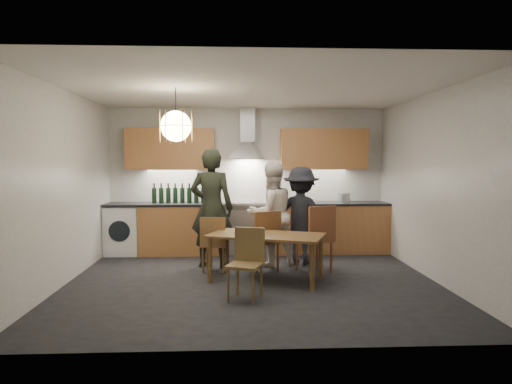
{
  "coord_description": "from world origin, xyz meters",
  "views": [
    {
      "loc": [
        -0.24,
        -6.13,
        1.66
      ],
      "look_at": [
        0.07,
        0.4,
        1.2
      ],
      "focal_mm": 32.0,
      "sensor_mm": 36.0,
      "label": 1
    }
  ],
  "objects_px": {
    "person_mid": "(271,214)",
    "wine_bottles": "(179,193)",
    "chair_back_left": "(214,240)",
    "stock_pot": "(344,198)",
    "person_left": "(212,208)",
    "chair_front": "(247,258)",
    "mixing_bowl": "(305,200)",
    "dining_table": "(266,240)",
    "person_right": "(301,215)"
  },
  "relations": [
    {
      "from": "stock_pot",
      "to": "wine_bottles",
      "type": "xyz_separation_m",
      "value": [
        -2.96,
        -0.03,
        0.1
      ]
    },
    {
      "from": "dining_table",
      "to": "person_right",
      "type": "xyz_separation_m",
      "value": [
        0.63,
        1.04,
        0.2
      ]
    },
    {
      "from": "chair_front",
      "to": "person_left",
      "type": "height_order",
      "value": "person_left"
    },
    {
      "from": "chair_back_left",
      "to": "stock_pot",
      "type": "distance_m",
      "value": 2.74
    },
    {
      "from": "person_mid",
      "to": "stock_pot",
      "type": "relative_size",
      "value": 7.56
    },
    {
      "from": "dining_table",
      "to": "chair_back_left",
      "type": "xyz_separation_m",
      "value": [
        -0.74,
        0.52,
        -0.1
      ]
    },
    {
      "from": "person_right",
      "to": "chair_back_left",
      "type": "bearing_deg",
      "value": 40.95
    },
    {
      "from": "chair_back_left",
      "to": "chair_front",
      "type": "height_order",
      "value": "chair_front"
    },
    {
      "from": "person_right",
      "to": "stock_pot",
      "type": "height_order",
      "value": "person_right"
    },
    {
      "from": "dining_table",
      "to": "chair_front",
      "type": "distance_m",
      "value": 0.8
    },
    {
      "from": "chair_back_left",
      "to": "person_left",
      "type": "bearing_deg",
      "value": -73.3
    },
    {
      "from": "chair_front",
      "to": "stock_pot",
      "type": "xyz_separation_m",
      "value": [
        1.83,
        2.7,
        0.49
      ]
    },
    {
      "from": "chair_front",
      "to": "person_left",
      "type": "distance_m",
      "value": 1.74
    },
    {
      "from": "chair_front",
      "to": "wine_bottles",
      "type": "xyz_separation_m",
      "value": [
        -1.13,
        2.67,
        0.59
      ]
    },
    {
      "from": "person_left",
      "to": "person_mid",
      "type": "relative_size",
      "value": 1.13
    },
    {
      "from": "chair_front",
      "to": "person_left",
      "type": "relative_size",
      "value": 0.46
    },
    {
      "from": "dining_table",
      "to": "person_mid",
      "type": "height_order",
      "value": "person_mid"
    },
    {
      "from": "person_mid",
      "to": "person_right",
      "type": "distance_m",
      "value": 0.5
    },
    {
      "from": "person_mid",
      "to": "wine_bottles",
      "type": "relative_size",
      "value": 1.72
    },
    {
      "from": "person_mid",
      "to": "person_left",
      "type": "bearing_deg",
      "value": -17.63
    },
    {
      "from": "chair_front",
      "to": "stock_pot",
      "type": "distance_m",
      "value": 3.3
    },
    {
      "from": "dining_table",
      "to": "wine_bottles",
      "type": "height_order",
      "value": "wine_bottles"
    },
    {
      "from": "dining_table",
      "to": "chair_front",
      "type": "xyz_separation_m",
      "value": [
        -0.28,
        -0.75,
        -0.09
      ]
    },
    {
      "from": "dining_table",
      "to": "person_mid",
      "type": "xyz_separation_m",
      "value": [
        0.14,
        0.93,
        0.24
      ]
    },
    {
      "from": "person_left",
      "to": "wine_bottles",
      "type": "xyz_separation_m",
      "value": [
        -0.63,
        1.07,
        0.15
      ]
    },
    {
      "from": "person_right",
      "to": "stock_pot",
      "type": "relative_size",
      "value": 7.19
    },
    {
      "from": "dining_table",
      "to": "stock_pot",
      "type": "height_order",
      "value": "stock_pot"
    },
    {
      "from": "chair_back_left",
      "to": "wine_bottles",
      "type": "xyz_separation_m",
      "value": [
        -0.68,
        1.4,
        0.6
      ]
    },
    {
      "from": "mixing_bowl",
      "to": "wine_bottles",
      "type": "distance_m",
      "value": 2.25
    },
    {
      "from": "person_left",
      "to": "mixing_bowl",
      "type": "distance_m",
      "value": 1.92
    },
    {
      "from": "person_right",
      "to": "chair_front",
      "type": "bearing_deg",
      "value": 83.27
    },
    {
      "from": "person_right",
      "to": "mixing_bowl",
      "type": "distance_m",
      "value": 0.91
    },
    {
      "from": "person_left",
      "to": "mixing_bowl",
      "type": "xyz_separation_m",
      "value": [
        1.61,
        1.05,
        0.02
      ]
    },
    {
      "from": "wine_bottles",
      "to": "mixing_bowl",
      "type": "bearing_deg",
      "value": -0.53
    },
    {
      "from": "person_left",
      "to": "wine_bottles",
      "type": "height_order",
      "value": "person_left"
    },
    {
      "from": "dining_table",
      "to": "chair_back_left",
      "type": "bearing_deg",
      "value": 165.13
    },
    {
      "from": "person_mid",
      "to": "stock_pot",
      "type": "bearing_deg",
      "value": -165.97
    },
    {
      "from": "mixing_bowl",
      "to": "dining_table",
      "type": "bearing_deg",
      "value": -113.54
    },
    {
      "from": "person_mid",
      "to": "chair_front",
      "type": "bearing_deg",
      "value": 53.77
    },
    {
      "from": "chair_front",
      "to": "person_right",
      "type": "relative_size",
      "value": 0.54
    },
    {
      "from": "chair_back_left",
      "to": "person_left",
      "type": "distance_m",
      "value": 0.56
    },
    {
      "from": "person_right",
      "to": "stock_pot",
      "type": "distance_m",
      "value": 1.31
    },
    {
      "from": "chair_back_left",
      "to": "dining_table",
      "type": "bearing_deg",
      "value": 153.32
    },
    {
      "from": "dining_table",
      "to": "chair_front",
      "type": "relative_size",
      "value": 2.03
    },
    {
      "from": "dining_table",
      "to": "wine_bottles",
      "type": "bearing_deg",
      "value": 146.79
    },
    {
      "from": "dining_table",
      "to": "chair_back_left",
      "type": "height_order",
      "value": "chair_back_left"
    },
    {
      "from": "person_right",
      "to": "dining_table",
      "type": "bearing_deg",
      "value": 79.06
    },
    {
      "from": "person_left",
      "to": "person_mid",
      "type": "height_order",
      "value": "person_left"
    },
    {
      "from": "chair_front",
      "to": "stock_pot",
      "type": "bearing_deg",
      "value": 76.93
    },
    {
      "from": "chair_front",
      "to": "wine_bottles",
      "type": "bearing_deg",
      "value": 134.07
    }
  ]
}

